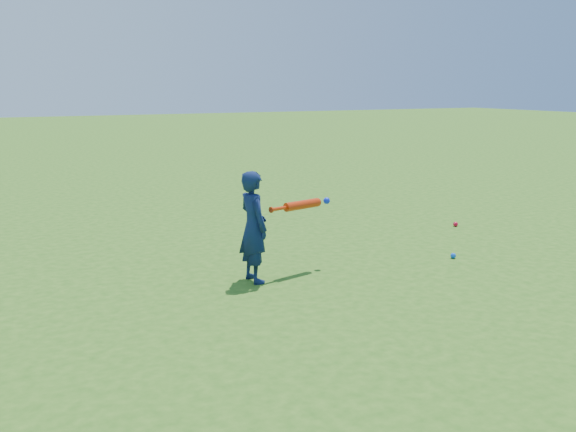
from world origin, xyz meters
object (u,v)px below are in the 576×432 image
object	(u,v)px
child	(253,227)
ground_ball_blue	(453,256)
bat_swing	(304,204)
ground_ball_red	(456,224)

from	to	relation	value
child	ground_ball_blue	xyz separation A→B (m)	(2.61, -0.27, -0.58)
child	bat_swing	bearing A→B (deg)	-83.38
child	ground_ball_blue	world-z (taller)	child
ground_ball_red	child	bearing A→B (deg)	-163.71
ground_ball_blue	bat_swing	distance (m)	2.09
ground_ball_red	ground_ball_blue	world-z (taller)	ground_ball_red
ground_ball_red	bat_swing	distance (m)	3.43
bat_swing	child	bearing A→B (deg)	175.36
ground_ball_red	ground_ball_blue	distance (m)	1.90
ground_ball_blue	bat_swing	size ratio (longest dim) A/B	0.08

